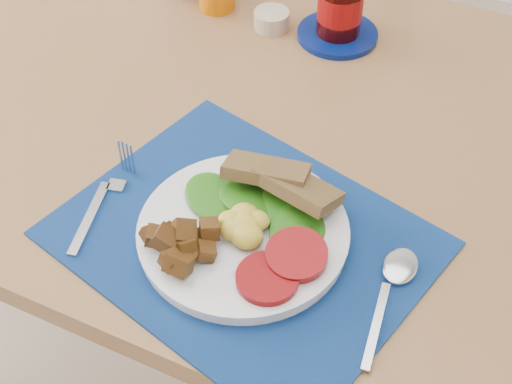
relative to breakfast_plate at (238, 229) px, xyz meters
The scene contains 7 objects.
table 0.32m from the breakfast_plate, 122.48° to the left, with size 1.40×0.90×0.75m.
placemat 0.02m from the breakfast_plate, 35.68° to the left, with size 0.47×0.37×0.00m, color #040B32.
breakfast_plate is the anchor object (origin of this frame).
fork 0.20m from the breakfast_plate, behind, with size 0.05×0.19×0.00m.
spoon 0.21m from the breakfast_plate, ahead, with size 0.04×0.19×0.01m.
ramekin 0.51m from the breakfast_plate, 109.25° to the left, with size 0.06×0.06×0.03m, color tan.
jam_on_saucer 0.50m from the breakfast_plate, 95.35° to the left, with size 0.14×0.14×0.13m.
Camera 1 is at (0.44, -0.59, 1.49)m, focal length 50.00 mm.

